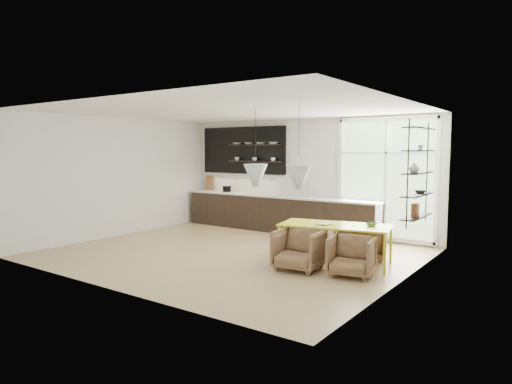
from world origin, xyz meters
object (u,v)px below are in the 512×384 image
at_px(armchair_front_left, 299,249).
at_px(armchair_front_right, 351,256).
at_px(wire_stool, 292,245).
at_px(armchair_back_right, 369,243).
at_px(dining_table, 335,227).
at_px(armchair_back_left, 316,237).

distance_m(armchair_front_left, armchair_front_right, 0.93).
xyz_separation_m(armchair_front_right, wire_stool, (-1.48, 0.51, -0.07)).
xyz_separation_m(armchair_back_right, armchair_front_left, (-0.69, -1.51, 0.06)).
relative_size(dining_table, armchair_back_right, 3.21).
bearing_deg(armchair_front_right, armchair_back_left, 124.57).
bearing_deg(wire_stool, armchair_front_right, -19.21).
height_order(armchair_back_right, armchair_front_right, armchair_front_right).
xyz_separation_m(armchair_back_right, armchair_front_right, (0.23, -1.35, 0.03)).
distance_m(armchair_back_left, armchair_front_right, 1.93).
xyz_separation_m(dining_table, wire_stool, (-0.87, -0.10, -0.42)).
relative_size(armchair_back_left, wire_stool, 1.57).
distance_m(armchair_back_right, armchair_front_right, 1.37).
xyz_separation_m(armchair_back_left, armchair_back_right, (1.15, 0.01, 0.01)).
height_order(dining_table, armchair_back_left, dining_table).
relative_size(armchair_back_right, armchair_front_left, 0.84).
distance_m(armchair_back_right, wire_stool, 1.50).
bearing_deg(dining_table, armchair_front_left, -124.35).
bearing_deg(armchair_front_left, wire_stool, 123.15).
height_order(dining_table, armchair_back_right, dining_table).
height_order(armchair_back_left, armchair_back_right, armchair_back_right).
bearing_deg(armchair_front_left, armchair_back_right, 59.01).
bearing_deg(armchair_front_left, dining_table, 61.36).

